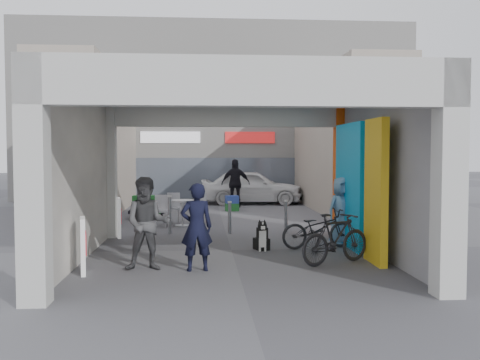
{
  "coord_description": "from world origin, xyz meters",
  "views": [
    {
      "loc": [
        -0.66,
        -11.64,
        2.16
      ],
      "look_at": [
        0.26,
        1.0,
        1.49
      ],
      "focal_mm": 40.0,
      "sensor_mm": 36.0,
      "label": 1
    }
  ],
  "objects": [
    {
      "name": "cafe_set",
      "position": [
        -1.32,
        4.28,
        0.32
      ],
      "size": [
        1.5,
        1.21,
        0.91
      ],
      "rotation": [
        0.0,
        0.0,
        0.14
      ],
      "color": "#B3B3B9",
      "rests_on": "ground"
    },
    {
      "name": "crate_stack",
      "position": [
        0.46,
        7.82,
        0.28
      ],
      "size": [
        0.51,
        0.42,
        0.56
      ],
      "rotation": [
        0.0,
        0.0,
        0.18
      ],
      "color": "#1B6124",
      "rests_on": "ground"
    },
    {
      "name": "man_crates",
      "position": [
        0.68,
        9.09,
        0.94
      ],
      "size": [
        1.14,
        0.55,
        1.88
      ],
      "primitive_type": "imported",
      "rotation": [
        0.0,
        0.0,
        3.06
      ],
      "color": "black",
      "rests_on": "ground"
    },
    {
      "name": "man_elderly",
      "position": [
        2.6,
        0.5,
        0.79
      ],
      "size": [
        0.9,
        0.74,
        1.58
      ],
      "primitive_type": "imported",
      "rotation": [
        0.0,
        0.0,
        0.36
      ],
      "color": "#6193BC",
      "rests_on": "ground"
    },
    {
      "name": "far_building",
      "position": [
        -0.0,
        13.99,
        3.99
      ],
      "size": [
        18.0,
        4.08,
        8.0
      ],
      "color": "silver",
      "rests_on": "ground"
    },
    {
      "name": "man_back_turned",
      "position": [
        -1.64,
        -1.86,
        0.85
      ],
      "size": [
        0.84,
        0.66,
        1.7
      ],
      "primitive_type": "imported",
      "rotation": [
        0.0,
        0.0,
        0.02
      ],
      "color": "#434345",
      "rests_on": "ground"
    },
    {
      "name": "border_collie",
      "position": [
        0.66,
        -0.09,
        0.27
      ],
      "size": [
        0.25,
        0.5,
        0.69
      ],
      "rotation": [
        0.0,
        0.0,
        0.4
      ],
      "color": "black",
      "rests_on": "ground"
    },
    {
      "name": "produce_stand",
      "position": [
        -2.41,
        5.7,
        0.3
      ],
      "size": [
        1.13,
        0.61,
        0.75
      ],
      "rotation": [
        0.0,
        0.0,
        0.23
      ],
      "color": "black",
      "rests_on": "ground"
    },
    {
      "name": "man_with_dog",
      "position": [
        -0.74,
        -2.0,
        0.8
      ],
      "size": [
        0.63,
        0.45,
        1.6
      ],
      "primitive_type": "imported",
      "rotation": [
        0.0,
        0.0,
        3.27
      ],
      "color": "black",
      "rests_on": "ground"
    },
    {
      "name": "bicycle_front",
      "position": [
        1.95,
        0.08,
        0.45
      ],
      "size": [
        1.77,
        0.88,
        0.89
      ],
      "primitive_type": "imported",
      "rotation": [
        0.0,
        0.0,
        1.75
      ],
      "color": "black",
      "rests_on": "ground"
    },
    {
      "name": "white_van",
      "position": [
        1.42,
        10.43,
        0.72
      ],
      "size": [
        4.33,
        2.04,
        1.43
      ],
      "primitive_type": "imported",
      "rotation": [
        0.0,
        0.0,
        1.49
      ],
      "color": "white",
      "rests_on": "ground"
    },
    {
      "name": "arcade_canopy",
      "position": [
        0.54,
        -0.82,
        2.3
      ],
      "size": [
        6.4,
        6.45,
        6.4
      ],
      "color": "#B8B8B3",
      "rests_on": "ground"
    },
    {
      "name": "bollard_center",
      "position": [
        0.09,
        2.39,
        0.42
      ],
      "size": [
        0.09,
        0.09,
        0.83
      ],
      "primitive_type": "cylinder",
      "color": "gray",
      "rests_on": "ground"
    },
    {
      "name": "advert_board_far",
      "position": [
        -2.75,
        1.98,
        0.51
      ],
      "size": [
        0.2,
        0.55,
        1.0
      ],
      "rotation": [
        0.0,
        0.0,
        0.22
      ],
      "color": "white",
      "rests_on": "ground"
    },
    {
      "name": "ground",
      "position": [
        0.0,
        0.0,
        0.0
      ],
      "size": [
        90.0,
        90.0,
        0.0
      ],
      "primitive_type": "plane",
      "color": "#525156",
      "rests_on": "ground"
    },
    {
      "name": "advert_board_near",
      "position": [
        -2.75,
        -2.1,
        0.51
      ],
      "size": [
        0.2,
        0.55,
        1.0
      ],
      "rotation": [
        0.0,
        0.0,
        0.22
      ],
      "color": "white",
      "rests_on": "ground"
    },
    {
      "name": "bicycle_rear",
      "position": [
        1.92,
        -1.59,
        0.49
      ],
      "size": [
        1.67,
        1.18,
        0.99
      ],
      "primitive_type": "imported",
      "rotation": [
        0.0,
        0.0,
        2.06
      ],
      "color": "black",
      "rests_on": "ground"
    },
    {
      "name": "bollard_left",
      "position": [
        -1.5,
        2.53,
        0.49
      ],
      "size": [
        0.09,
        0.09,
        0.99
      ],
      "primitive_type": "cylinder",
      "color": "gray",
      "rests_on": "ground"
    },
    {
      "name": "bollard_right",
      "position": [
        1.61,
        2.49,
        0.42
      ],
      "size": [
        0.09,
        0.09,
        0.85
      ],
      "primitive_type": "cylinder",
      "color": "gray",
      "rests_on": "ground"
    },
    {
      "name": "plaza_bldg_left",
      "position": [
        -4.5,
        7.5,
        2.5
      ],
      "size": [
        2.0,
        9.0,
        5.0
      ],
      "primitive_type": "cube",
      "color": "#A79B8B",
      "rests_on": "ground"
    },
    {
      "name": "plaza_bldg_right",
      "position": [
        4.5,
        7.5,
        2.5
      ],
      "size": [
        2.0,
        9.0,
        5.0
      ],
      "primitive_type": "cube",
      "color": "#A79B8B",
      "rests_on": "ground"
    }
  ]
}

